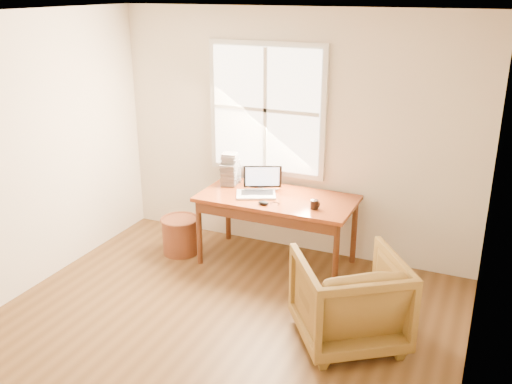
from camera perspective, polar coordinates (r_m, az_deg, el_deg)
room_shell at (r=4.27m, az=-6.20°, el=-0.36°), size 4.04×4.54×2.64m
desk at (r=5.86m, az=2.14°, el=-0.66°), size 1.60×0.80×0.04m
armchair at (r=4.79m, az=9.31°, el=-10.53°), size 1.15×1.16×0.77m
wicker_stool at (r=6.34m, az=-7.56°, el=-4.36°), size 0.49×0.49×0.39m
laptop at (r=5.83m, az=-0.00°, el=1.05°), size 0.54×0.55×0.30m
mouse at (r=5.63m, az=0.75°, el=-1.10°), size 0.11×0.07×0.04m
coffee_mug at (r=5.55m, az=5.85°, el=-1.24°), size 0.08×0.08×0.09m
cd_stack_a at (r=6.21m, az=-2.35°, el=2.11°), size 0.18×0.17×0.27m
cd_stack_b at (r=6.14m, az=-2.79°, el=1.71°), size 0.18×0.17×0.24m
cd_stack_c at (r=6.16m, az=-2.63°, el=2.33°), size 0.18×0.16×0.35m
cd_stack_d at (r=6.13m, az=0.32°, el=1.44°), size 0.15×0.13×0.19m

